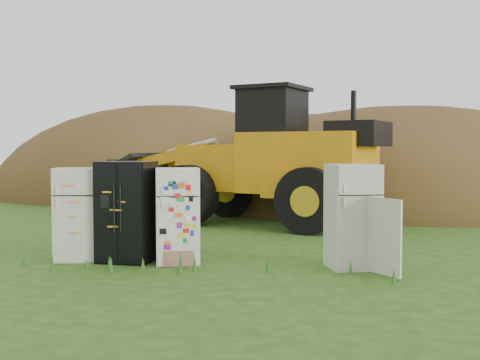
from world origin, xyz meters
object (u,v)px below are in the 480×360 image
at_px(fridge_leftmost, 76,214).
at_px(fridge_black_side, 127,212).
at_px(fridge_sticker, 178,216).
at_px(fridge_open_door, 353,216).
at_px(wheel_loader, 242,156).

distance_m(fridge_leftmost, fridge_black_side, 0.95).
height_order(fridge_black_side, fridge_sticker, fridge_black_side).
bearing_deg(fridge_open_door, wheel_loader, 97.07).
bearing_deg(fridge_leftmost, fridge_black_side, -13.76).
relative_size(fridge_sticker, wheel_loader, 0.22).
bearing_deg(fridge_leftmost, wheel_loader, 55.58).
bearing_deg(fridge_black_side, fridge_leftmost, -175.17).
bearing_deg(wheel_loader, fridge_sticker, -72.95).
distance_m(fridge_leftmost, wheel_loader, 6.39).
xyz_separation_m(fridge_sticker, wheel_loader, (0.32, 5.94, 0.99)).
xyz_separation_m(fridge_open_door, wheel_loader, (-2.71, 5.93, 0.95)).
distance_m(fridge_black_side, fridge_sticker, 0.94).
bearing_deg(fridge_black_side, wheel_loader, 82.58).
distance_m(fridge_sticker, wheel_loader, 6.03).
bearing_deg(fridge_sticker, fridge_open_door, -15.07).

